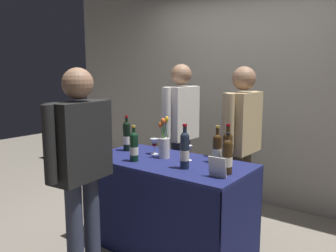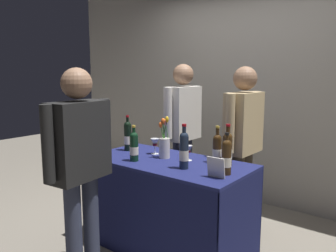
{
  "view_description": "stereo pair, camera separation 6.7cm",
  "coord_description": "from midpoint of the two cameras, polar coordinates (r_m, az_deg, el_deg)",
  "views": [
    {
      "loc": [
        1.7,
        -2.26,
        1.55
      ],
      "look_at": [
        0.0,
        0.0,
        1.1
      ],
      "focal_mm": 36.35,
      "sensor_mm": 36.0,
      "label": 1
    },
    {
      "loc": [
        1.75,
        -2.22,
        1.55
      ],
      "look_at": [
        0.0,
        0.0,
        1.1
      ],
      "focal_mm": 36.35,
      "sensor_mm": 36.0,
      "label": 2
    }
  ],
  "objects": [
    {
      "name": "display_bottle_2",
      "position": [
        2.86,
        7.57,
        -3.63
      ],
      "size": [
        0.08,
        0.08,
        0.31
      ],
      "color": "#38230F",
      "rests_on": "tasting_table"
    },
    {
      "name": "display_bottle_1",
      "position": [
        2.66,
        2.1,
        -3.98
      ],
      "size": [
        0.07,
        0.07,
        0.35
      ],
      "color": "#192333",
      "rests_on": "tasting_table"
    },
    {
      "name": "ground_plane",
      "position": [
        3.22,
        -0.63,
        -19.65
      ],
      "size": [
        12.0,
        12.0,
        0.0
      ],
      "primitive_type": "plane",
      "color": "gray"
    },
    {
      "name": "flower_vase",
      "position": [
        2.99,
        -1.3,
        -3.07
      ],
      "size": [
        0.1,
        0.1,
        0.37
      ],
      "color": "silver",
      "rests_on": "tasting_table"
    },
    {
      "name": "wine_glass_mid",
      "position": [
        3.13,
        -2.91,
        -2.87
      ],
      "size": [
        0.08,
        0.08,
        0.15
      ],
      "color": "silver",
      "rests_on": "tasting_table"
    },
    {
      "name": "back_partition",
      "position": [
        4.19,
        12.75,
        9.22
      ],
      "size": [
        5.7,
        0.12,
        3.15
      ],
      "primitive_type": "cube",
      "color": "#9E998E",
      "rests_on": "ground_plane"
    },
    {
      "name": "wine_glass_near_vendor",
      "position": [
        2.91,
        2.79,
        -4.02
      ],
      "size": [
        0.06,
        0.06,
        0.13
      ],
      "color": "silver",
      "rests_on": "tasting_table"
    },
    {
      "name": "vendor_presenter",
      "position": [
        3.73,
        1.68,
        0.29
      ],
      "size": [
        0.22,
        0.59,
        1.63
      ],
      "rotation": [
        0.0,
        0.0,
        -1.57
      ],
      "color": "#2D3347",
      "rests_on": "ground_plane"
    },
    {
      "name": "display_bottle_3",
      "position": [
        3.28,
        -7.51,
        -1.64
      ],
      "size": [
        0.07,
        0.07,
        0.34
      ],
      "color": "black",
      "rests_on": "tasting_table"
    },
    {
      "name": "display_bottle_4",
      "position": [
        2.9,
        -6.39,
        -3.38
      ],
      "size": [
        0.07,
        0.07,
        0.31
      ],
      "color": "black",
      "rests_on": "tasting_table"
    },
    {
      "name": "brochure_stand",
      "position": [
        2.47,
        7.49,
        -6.87
      ],
      "size": [
        0.14,
        0.03,
        0.15
      ],
      "primitive_type": "cube",
      "rotation": [
        0.15,
        0.0,
        0.02
      ],
      "color": "silver",
      "rests_on": "tasting_table"
    },
    {
      "name": "featured_wine_bottle",
      "position": [
        2.55,
        9.21,
        -5.03
      ],
      "size": [
        0.08,
        0.08,
        0.31
      ],
      "color": "#38230F",
      "rests_on": "tasting_table"
    },
    {
      "name": "display_bottle_0",
      "position": [
        2.79,
        9.29,
        -3.66
      ],
      "size": [
        0.08,
        0.08,
        0.34
      ],
      "color": "#38230F",
      "rests_on": "tasting_table"
    },
    {
      "name": "tasting_table",
      "position": [
        3.0,
        -0.65,
        -10.53
      ],
      "size": [
        1.42,
        0.72,
        0.8
      ],
      "color": "#191E51",
      "rests_on": "ground_plane"
    },
    {
      "name": "vendor_assistant",
      "position": [
        3.26,
        11.73,
        -1.59
      ],
      "size": [
        0.22,
        0.59,
        1.6
      ],
      "rotation": [
        0.0,
        0.0,
        -1.59
      ],
      "color": "#4C4233",
      "rests_on": "ground_plane"
    },
    {
      "name": "taster_foreground_right",
      "position": [
        2.51,
        -15.17,
        -5.16
      ],
      "size": [
        0.26,
        0.61,
        1.58
      ],
      "rotation": [
        0.0,
        0.0,
        1.68
      ],
      "color": "#2D3347",
      "rests_on": "ground_plane"
    }
  ]
}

